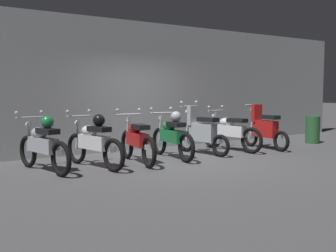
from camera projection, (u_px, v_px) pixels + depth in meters
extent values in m
plane|color=#4C4C4F|center=(181.00, 161.00, 9.24)|extent=(80.00, 80.00, 0.00)
cube|color=#9EA0A3|center=(131.00, 86.00, 10.93)|extent=(16.00, 0.30, 3.33)
torus|color=black|center=(28.00, 151.00, 8.41)|extent=(0.19, 0.66, 0.65)
torus|color=black|center=(61.00, 159.00, 7.47)|extent=(0.19, 0.66, 0.65)
cube|color=#9EA0A8|center=(43.00, 145.00, 7.92)|extent=(0.35, 0.86, 0.28)
ellipsoid|color=#9EA0A8|center=(39.00, 133.00, 8.02)|extent=(0.33, 0.48, 0.22)
cube|color=black|center=(48.00, 131.00, 7.77)|extent=(0.32, 0.55, 0.10)
cylinder|color=#B7BABF|center=(29.00, 117.00, 8.27)|extent=(0.56, 0.13, 0.04)
sphere|color=#B7BABF|center=(17.00, 113.00, 8.08)|extent=(0.07, 0.07, 0.07)
sphere|color=#B7BABF|center=(41.00, 112.00, 8.44)|extent=(0.07, 0.07, 0.07)
cylinder|color=#B7BABF|center=(29.00, 136.00, 8.34)|extent=(0.08, 0.17, 0.65)
sphere|color=silver|center=(28.00, 125.00, 8.32)|extent=(0.12, 0.12, 0.12)
cube|color=white|center=(60.00, 153.00, 7.48)|extent=(0.16, 0.04, 0.10)
sphere|color=#197238|center=(47.00, 122.00, 7.75)|extent=(0.24, 0.24, 0.24)
torus|color=black|center=(77.00, 148.00, 8.83)|extent=(0.20, 0.66, 0.65)
torus|color=black|center=(114.00, 155.00, 7.90)|extent=(0.20, 0.66, 0.65)
cube|color=silver|center=(94.00, 142.00, 8.35)|extent=(0.36, 0.86, 0.28)
ellipsoid|color=silver|center=(89.00, 131.00, 8.44)|extent=(0.33, 0.48, 0.22)
cube|color=black|center=(99.00, 129.00, 8.20)|extent=(0.32, 0.55, 0.10)
cylinder|color=#B7BABF|center=(79.00, 116.00, 8.70)|extent=(0.56, 0.13, 0.04)
sphere|color=#B7BABF|center=(68.00, 112.00, 8.51)|extent=(0.07, 0.07, 0.07)
sphere|color=#B7BABF|center=(89.00, 111.00, 8.87)|extent=(0.07, 0.07, 0.07)
cylinder|color=#B7BABF|center=(78.00, 134.00, 8.77)|extent=(0.08, 0.17, 0.65)
sphere|color=silver|center=(77.00, 123.00, 8.75)|extent=(0.12, 0.12, 0.12)
cube|color=white|center=(113.00, 150.00, 7.91)|extent=(0.16, 0.04, 0.10)
sphere|color=black|center=(99.00, 120.00, 8.18)|extent=(0.24, 0.24, 0.24)
torus|color=black|center=(127.00, 144.00, 9.47)|extent=(0.20, 0.66, 0.65)
torus|color=black|center=(149.00, 152.00, 8.29)|extent=(0.20, 0.66, 0.65)
cube|color=red|center=(137.00, 139.00, 8.86)|extent=(0.36, 0.86, 0.28)
ellipsoid|color=red|center=(135.00, 128.00, 8.99)|extent=(0.33, 0.48, 0.22)
cube|color=black|center=(140.00, 127.00, 8.68)|extent=(0.32, 0.55, 0.10)
cylinder|color=#B7BABF|center=(128.00, 114.00, 9.31)|extent=(0.56, 0.13, 0.04)
sphere|color=#B7BABF|center=(117.00, 110.00, 9.20)|extent=(0.07, 0.07, 0.07)
sphere|color=#B7BABF|center=(139.00, 110.00, 9.42)|extent=(0.07, 0.07, 0.07)
cylinder|color=#B7BABF|center=(128.00, 131.00, 9.39)|extent=(0.08, 0.17, 0.65)
sphere|color=silver|center=(128.00, 121.00, 9.37)|extent=(0.12, 0.12, 0.12)
cube|color=white|center=(148.00, 147.00, 8.31)|extent=(0.16, 0.04, 0.10)
torus|color=black|center=(159.00, 141.00, 10.09)|extent=(0.17, 0.66, 0.65)
torus|color=black|center=(186.00, 148.00, 8.94)|extent=(0.17, 0.66, 0.65)
cube|color=#197238|center=(172.00, 136.00, 9.50)|extent=(0.32, 0.85, 0.28)
ellipsoid|color=#197238|center=(169.00, 126.00, 9.61)|extent=(0.31, 0.47, 0.22)
cube|color=black|center=(176.00, 124.00, 9.31)|extent=(0.30, 0.55, 0.10)
cylinder|color=#B7BABF|center=(161.00, 113.00, 9.94)|extent=(0.56, 0.10, 0.04)
sphere|color=#B7BABF|center=(151.00, 109.00, 9.81)|extent=(0.07, 0.07, 0.07)
sphere|color=#B7BABF|center=(171.00, 108.00, 10.05)|extent=(0.07, 0.07, 0.07)
cylinder|color=#B7BABF|center=(160.00, 128.00, 10.01)|extent=(0.08, 0.16, 0.65)
sphere|color=silver|center=(160.00, 119.00, 9.99)|extent=(0.12, 0.12, 0.12)
cube|color=white|center=(186.00, 143.00, 8.95)|extent=(0.16, 0.03, 0.10)
sphere|color=#9EA0A8|center=(176.00, 117.00, 9.30)|extent=(0.24, 0.24, 0.24)
torus|color=black|center=(186.00, 141.00, 10.57)|extent=(0.15, 0.54, 0.53)
torus|color=black|center=(221.00, 146.00, 9.71)|extent=(0.15, 0.54, 0.53)
cube|color=#9EA0A8|center=(203.00, 132.00, 10.12)|extent=(0.31, 0.76, 0.44)
cube|color=#9EA0A8|center=(193.00, 115.00, 10.34)|extent=(0.29, 0.15, 0.48)
cube|color=black|center=(208.00, 119.00, 9.97)|extent=(0.30, 0.55, 0.10)
cylinder|color=#B7BABF|center=(189.00, 106.00, 10.42)|extent=(0.56, 0.10, 0.04)
sphere|color=#B7BABF|center=(181.00, 102.00, 10.24)|extent=(0.07, 0.07, 0.07)
sphere|color=#B7BABF|center=(196.00, 102.00, 10.59)|extent=(0.07, 0.07, 0.07)
cylinder|color=#B7BABF|center=(188.00, 125.00, 10.50)|extent=(0.07, 0.15, 0.85)
sphere|color=silver|center=(188.00, 112.00, 10.47)|extent=(0.12, 0.12, 0.12)
cube|color=white|center=(220.00, 141.00, 9.72)|extent=(0.16, 0.03, 0.10)
torus|color=black|center=(213.00, 136.00, 11.20)|extent=(0.16, 0.66, 0.65)
torus|color=black|center=(252.00, 140.00, 10.23)|extent=(0.16, 0.66, 0.65)
cube|color=silver|center=(231.00, 131.00, 10.70)|extent=(0.31, 0.85, 0.28)
ellipsoid|color=silver|center=(227.00, 122.00, 10.80)|extent=(0.31, 0.47, 0.22)
cube|color=black|center=(237.00, 120.00, 10.54)|extent=(0.30, 0.54, 0.10)
cylinder|color=#B7BABF|center=(216.00, 111.00, 11.07)|extent=(0.56, 0.10, 0.04)
sphere|color=#B7BABF|center=(209.00, 107.00, 10.89)|extent=(0.07, 0.07, 0.07)
sphere|color=#B7BABF|center=(222.00, 107.00, 11.23)|extent=(0.07, 0.07, 0.07)
cylinder|color=#B7BABF|center=(214.00, 124.00, 11.14)|extent=(0.07, 0.16, 0.65)
sphere|color=silver|center=(214.00, 116.00, 11.12)|extent=(0.12, 0.12, 0.12)
cube|color=white|center=(251.00, 136.00, 10.24)|extent=(0.16, 0.03, 0.10)
torus|color=black|center=(251.00, 137.00, 11.55)|extent=(0.13, 0.54, 0.53)
torus|color=black|center=(281.00, 141.00, 10.56)|extent=(0.13, 0.54, 0.53)
cube|color=red|center=(265.00, 129.00, 11.03)|extent=(0.28, 0.75, 0.44)
cube|color=red|center=(257.00, 113.00, 11.29)|extent=(0.29, 0.14, 0.48)
cube|color=black|center=(270.00, 117.00, 10.86)|extent=(0.28, 0.54, 0.10)
cylinder|color=#B7BABF|center=(253.00, 105.00, 11.39)|extent=(0.56, 0.08, 0.04)
cylinder|color=#B7BABF|center=(252.00, 122.00, 11.47)|extent=(0.07, 0.15, 0.85)
sphere|color=silver|center=(252.00, 110.00, 11.45)|extent=(0.12, 0.12, 0.12)
cube|color=white|center=(281.00, 137.00, 10.57)|extent=(0.16, 0.02, 0.10)
cylinder|color=#26592D|center=(313.00, 130.00, 12.24)|extent=(0.40, 0.40, 0.80)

